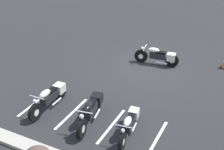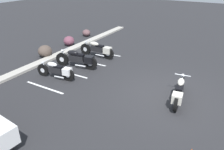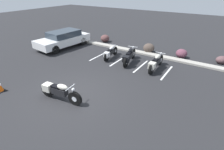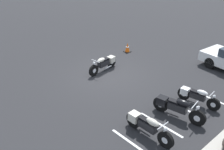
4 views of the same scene
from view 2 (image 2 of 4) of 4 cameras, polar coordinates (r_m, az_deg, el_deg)
name	(u,v)px [view 2 (image 2 of 4)]	position (r m, az deg, el deg)	size (l,w,h in m)	color
ground	(164,95)	(9.01, 13.38, -5.17)	(60.00, 60.00, 0.00)	#262628
motorcycle_cream_featured	(179,91)	(8.51, 17.11, -4.14)	(2.12, 0.66, 0.84)	black
parked_bike_0	(57,70)	(10.20, -14.17, 1.17)	(0.62, 1.96, 0.77)	black
parked_bike_1	(78,59)	(11.15, -8.89, 4.18)	(0.79, 2.27, 0.90)	black
parked_bike_2	(98,49)	(12.47, -3.62, 6.70)	(0.62, 2.20, 0.87)	black
concrete_curb	(42,62)	(12.37, -17.73, 3.35)	(18.00, 0.50, 0.12)	#A8A399
landscape_rock_0	(45,51)	(13.09, -17.09, 5.97)	(0.79, 0.82, 0.67)	#4D4038
landscape_rock_1	(69,41)	(14.81, -11.19, 8.74)	(0.68, 0.75, 0.61)	brown
landscape_rock_2	(86,33)	(16.85, -6.72, 10.89)	(0.74, 0.60, 0.49)	brown
stall_line_0	(45,87)	(9.75, -17.22, -3.12)	(0.10, 2.10, 0.00)	white
stall_line_1	(70,73)	(10.78, -11.02, 0.45)	(0.10, 2.10, 0.00)	white
stall_line_2	(89,62)	(11.93, -5.95, 3.36)	(0.10, 2.10, 0.00)	white
stall_line_3	(105,53)	(13.19, -1.80, 5.72)	(0.10, 2.10, 0.00)	white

